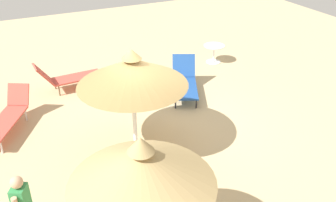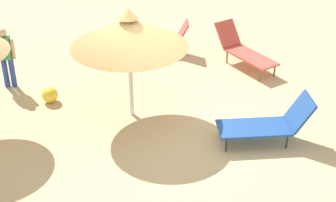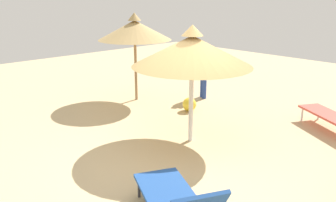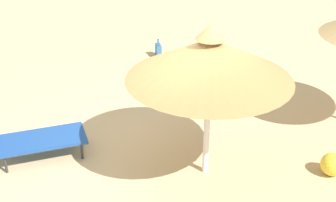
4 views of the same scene
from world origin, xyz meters
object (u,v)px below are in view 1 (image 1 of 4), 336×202
object	(u,v)px
beach_ball	(92,194)
parasol_umbrella_far_left	(142,167)
lounge_chair_far_right	(7,116)
parasol_umbrella_back	(132,72)
lounge_chair_front	(67,77)
side_table_round	(214,51)
lounge_chair_edge	(185,81)

from	to	relation	value
beach_ball	parasol_umbrella_far_left	bearing A→B (deg)	-168.81
lounge_chair_far_right	beach_ball	bearing A→B (deg)	-160.65
parasol_umbrella_back	lounge_chair_front	size ratio (longest dim) A/B	1.23
lounge_chair_far_right	side_table_round	distance (m)	7.22
parasol_umbrella_back	lounge_chair_far_right	bearing A→B (deg)	52.45
lounge_chair_front	beach_ball	xyz separation A→B (m)	(-5.05, 0.65, -0.26)
lounge_chair_front	beach_ball	distance (m)	5.10
lounge_chair_far_right	lounge_chair_edge	bearing A→B (deg)	-91.49
lounge_chair_edge	side_table_round	size ratio (longest dim) A/B	2.61
parasol_umbrella_back	parasol_umbrella_far_left	xyz separation A→B (m)	(-3.21, 1.08, 0.11)
lounge_chair_edge	lounge_chair_front	bearing A→B (deg)	60.45
parasol_umbrella_far_left	side_table_round	world-z (taller)	parasol_umbrella_far_left
lounge_chair_edge	beach_ball	distance (m)	5.00
parasol_umbrella_far_left	lounge_chair_far_right	xyz separation A→B (m)	(5.25, 1.56, -1.63)
side_table_round	parasol_umbrella_far_left	bearing A→B (deg)	141.28
lounge_chair_far_right	lounge_chair_front	size ratio (longest dim) A/B	1.03
parasol_umbrella_far_left	lounge_chair_far_right	distance (m)	5.71
side_table_round	lounge_chair_front	bearing A→B (deg)	89.50
parasol_umbrella_far_left	lounge_chair_front	size ratio (longest dim) A/B	1.27
parasol_umbrella_back	lounge_chair_edge	world-z (taller)	parasol_umbrella_back
parasol_umbrella_back	lounge_chair_edge	xyz separation A→B (m)	(1.90, -2.31, -1.52)
parasol_umbrella_back	parasol_umbrella_far_left	distance (m)	3.39
lounge_chair_far_right	lounge_chair_front	bearing A→B (deg)	-48.53
parasol_umbrella_far_left	parasol_umbrella_back	bearing A→B (deg)	-18.59
beach_ball	side_table_round	bearing A→B (deg)	-49.40
parasol_umbrella_far_left	beach_ball	world-z (taller)	parasol_umbrella_far_left
lounge_chair_edge	beach_ball	xyz separation A→B (m)	(-3.29, 3.76, -0.24)
side_table_round	beach_ball	size ratio (longest dim) A/B	2.02
parasol_umbrella_far_left	lounge_chair_front	xyz separation A→B (m)	(6.88, -0.29, -1.60)
lounge_chair_front	beach_ball	bearing A→B (deg)	172.70
parasol_umbrella_far_left	lounge_chair_edge	distance (m)	6.35
lounge_chair_edge	parasol_umbrella_back	bearing A→B (deg)	129.45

